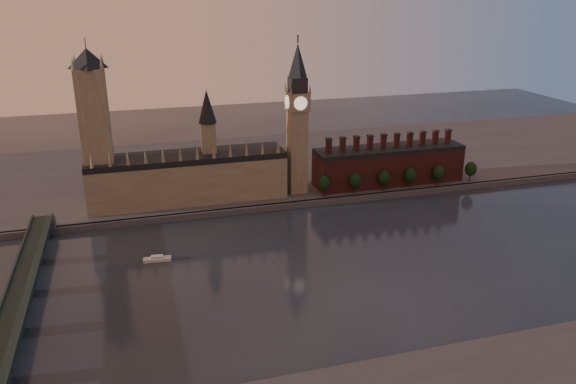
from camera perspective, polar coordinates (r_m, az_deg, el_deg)
name	(u,v)px	position (r m, az deg, el deg)	size (l,w,h in m)	color
ground	(340,269)	(300.33, 5.27, -7.77)	(900.00, 900.00, 0.00)	black
north_bank	(261,167)	(457.15, -2.79, 2.54)	(900.00, 182.00, 4.00)	#48494D
palace_of_westminster	(189,175)	(381.67, -10.04, 1.74)	(130.00, 30.30, 74.00)	gray
victoria_tower	(95,125)	(370.69, -19.00, 6.42)	(24.00, 24.00, 108.00)	gray
big_ben	(297,118)	(381.87, 0.96, 7.55)	(15.00, 15.00, 107.00)	gray
chimney_block	(388,164)	(417.27, 10.17, 2.78)	(110.00, 25.00, 37.00)	#562321
embankment_tree_0	(324,183)	(384.62, 3.69, 0.88)	(8.60, 8.60, 14.88)	black
embankment_tree_1	(355,180)	(392.74, 6.84, 1.19)	(8.60, 8.60, 14.88)	black
embankment_tree_2	(384,178)	(400.82, 9.73, 1.43)	(8.60, 8.60, 14.88)	black
embankment_tree_3	(410,175)	(409.58, 12.32, 1.66)	(8.60, 8.60, 14.88)	black
embankment_tree_4	(438,173)	(420.39, 15.02, 1.91)	(8.60, 8.60, 14.88)	black
embankment_tree_5	(471,169)	(435.99, 18.07, 2.24)	(8.60, 8.60, 14.88)	black
westminster_bridge	(18,302)	(282.78, -25.72, -10.06)	(14.00, 200.00, 11.55)	#1D2D27
river_boat	(157,259)	(314.92, -13.15, -6.62)	(15.23, 5.71, 2.98)	silver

